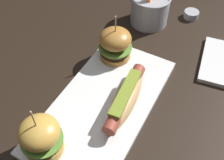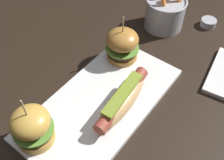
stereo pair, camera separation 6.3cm
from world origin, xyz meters
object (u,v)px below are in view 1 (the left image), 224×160
(hot_dog, at_px, (125,98))
(sauce_ramekin, at_px, (191,14))
(fries_bucket, at_px, (150,8))
(platter_main, at_px, (104,104))
(slider_left, at_px, (41,137))
(slider_right, at_px, (115,44))

(hot_dog, distance_m, sauce_ramekin, 0.42)
(hot_dog, relative_size, fries_bucket, 1.35)
(platter_main, bearing_deg, sauce_ramekin, -9.61)
(slider_left, xyz_separation_m, fries_bucket, (0.51, -0.01, -0.01))
(slider_right, height_order, fries_bucket, slider_right)
(platter_main, height_order, fries_bucket, fries_bucket)
(hot_dog, xyz_separation_m, fries_bucket, (0.33, 0.08, 0.01))
(fries_bucket, relative_size, sauce_ramekin, 3.10)
(platter_main, relative_size, sauce_ramekin, 8.72)
(slider_right, xyz_separation_m, fries_bucket, (0.20, -0.01, -0.01))
(slider_right, distance_m, sauce_ramekin, 0.32)
(slider_right, bearing_deg, slider_left, -179.84)
(slider_left, relative_size, sauce_ramekin, 2.91)
(hot_dog, height_order, fries_bucket, fries_bucket)
(sauce_ramekin, bearing_deg, fries_bucket, 127.24)
(hot_dog, distance_m, slider_left, 0.20)
(hot_dog, relative_size, slider_right, 1.48)
(fries_bucket, bearing_deg, hot_dog, -165.79)
(hot_dog, xyz_separation_m, sauce_ramekin, (0.42, -0.03, -0.03))
(hot_dog, height_order, sauce_ramekin, hot_dog)
(platter_main, relative_size, hot_dog, 2.08)
(platter_main, xyz_separation_m, fries_bucket, (0.35, 0.04, 0.04))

